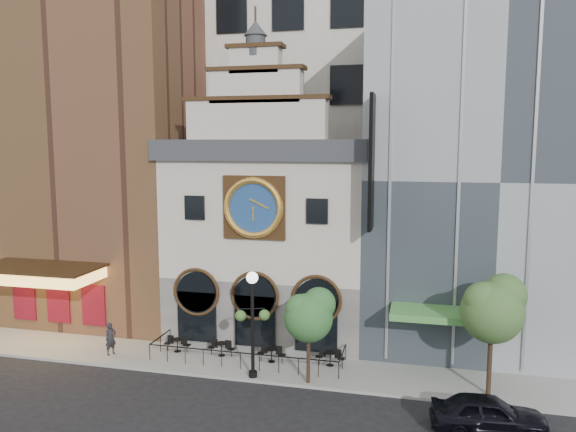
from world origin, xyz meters
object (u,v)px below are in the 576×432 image
Objects in this scene: bistro_3 at (330,357)px; tree_left at (310,314)px; bistro_2 at (272,354)px; pedestrian at (111,339)px; car_right at (489,414)px; tree_right at (493,307)px; bistro_0 at (177,344)px; bistro_1 at (221,348)px; lamppost at (252,312)px.

bistro_3 is 0.32× the size of tree_left.
bistro_2 is 3.24m from bistro_3.
pedestrian is (-12.44, -1.38, 0.47)m from bistro_3.
tree_right reaches higher than car_right.
bistro_0 is at bearing -42.81° from pedestrian.
bistro_1 is 0.32× the size of tree_left.
bistro_1 is 6.78m from tree_left.
tree_left reaches higher than car_right.
bistro_1 is at bearing 176.36° from bistro_2.
bistro_1 is 0.27× the size of tree_right.
bistro_0 and bistro_1 have the same top height.
bistro_1 is 14.85m from tree_right.
bistro_2 is (3.00, -0.19, 0.00)m from bistro_1.
car_right is 9.21m from tree_left.
bistro_0 is 2.70m from bistro_1.
pedestrian is 12.10m from tree_left.
car_right is 11.90m from lamppost.
car_right reaches higher than bistro_2.
bistro_2 is 4.55m from tree_left.
pedestrian is at bearing -173.06° from bistro_2.
bistro_1 is 6.23m from bistro_3.
lamppost is 1.14× the size of tree_left.
lamppost is at bearing -100.58° from bistro_2.
bistro_0 is 0.33× the size of car_right.
lamppost is (-3.63, -2.41, 2.97)m from bistro_3.
lamppost reaches higher than bistro_1.
bistro_2 is 3.69m from lamppost.
bistro_2 is 11.90m from car_right.
tree_left is at bearing -22.60° from bistro_1.
pedestrian reaches higher than bistro_0.
bistro_0 is 0.85× the size of pedestrian.
bistro_2 is at bearing 60.66° from car_right.
bistro_0 is 5.71m from bistro_2.
tree_right reaches higher than bistro_0.
lamppost is at bearing -176.21° from tree_right.
tree_left is (2.96, 0.03, 0.14)m from lamppost.
tree_left is (2.56, -2.12, 3.11)m from bistro_2.
pedestrian is at bearing 179.27° from tree_right.
tree_right is at bearing 4.87° from tree_left.
tree_right is (8.02, -1.64, 3.85)m from bistro_3.
bistro_3 is at bearing 168.47° from tree_right.
pedestrian is (-6.20, -1.31, 0.47)m from bistro_1.
lamppost is at bearing -146.45° from bistro_3.
bistro_0 and bistro_2 have the same top height.
bistro_3 is 0.33× the size of car_right.
pedestrian is at bearing -168.05° from bistro_1.
bistro_0 is 1.00× the size of bistro_2.
tree_left is at bearing 66.44° from car_right.
tree_right is (11.66, 0.77, 0.88)m from lamppost.
bistro_1 is 0.85× the size of pedestrian.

